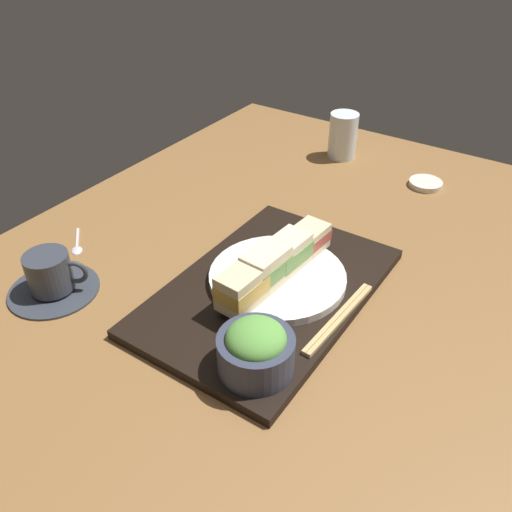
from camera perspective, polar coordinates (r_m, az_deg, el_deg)
name	(u,v)px	position (r cm, az deg, el deg)	size (l,w,h in cm)	color
ground_plane	(264,290)	(92.19, 0.84, -3.57)	(140.00, 100.00, 3.00)	brown
serving_tray	(269,291)	(88.26, 1.35, -3.71)	(43.94, 28.56, 1.67)	black
sandwich_plate	(276,278)	(88.43, 2.16, -2.37)	(22.58, 22.58, 1.38)	white
sandwich_nearmost	(242,288)	(80.67, -1.51, -3.41)	(7.92, 5.57, 5.87)	beige
sandwich_inner_near	(266,268)	(84.19, 1.03, -1.29)	(8.05, 5.58, 6.32)	beige
sandwich_inner_far	(287,253)	(88.30, 3.35, 0.35)	(8.24, 5.68, 5.60)	beige
sandwich_farmost	(307,240)	(92.71, 5.44, 1.74)	(8.47, 5.49, 4.47)	beige
salad_bowl	(256,349)	(72.31, -0.02, -9.82)	(10.53, 10.53, 7.68)	#33384C
chopsticks_pair	(339,318)	(82.47, 8.79, -6.51)	(18.83, 2.39, 0.70)	tan
coffee_cup	(51,277)	(93.82, -20.87, -2.10)	(14.81, 14.81, 7.24)	#333842
drinking_glass	(343,136)	(132.83, 9.20, 12.48)	(6.74, 6.74, 10.75)	silver
small_sauce_dish	(426,184)	(125.33, 17.52, 7.33)	(7.22, 7.22, 1.20)	silver
teaspoon	(77,246)	(104.83, -18.47, 1.03)	(6.94, 7.33, 0.80)	silver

